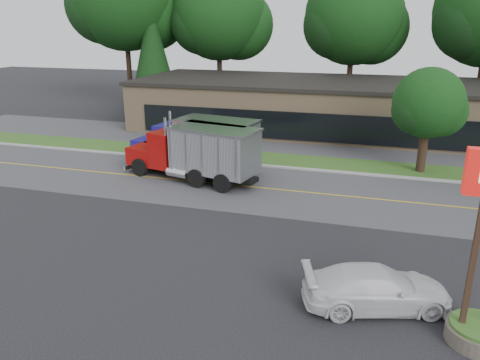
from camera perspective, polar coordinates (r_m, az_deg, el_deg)
name	(u,v)px	position (r m, az deg, el deg)	size (l,w,h in m)	color
ground	(186,257)	(19.53, -6.62, -9.28)	(140.00, 140.00, 0.00)	#2E2E33
road	(245,187)	(27.33, 0.66, -0.80)	(60.00, 8.00, 0.02)	slate
center_line	(245,187)	(27.33, 0.66, -0.80)	(60.00, 0.12, 0.01)	gold
curb	(262,166)	(31.20, 2.75, 1.67)	(60.00, 0.30, 0.12)	#9E9E99
grass_verge	(268,159)	(32.88, 3.49, 2.55)	(60.00, 3.40, 0.03)	#1F4C1A
far_parking	(283,143)	(37.60, 5.22, 4.57)	(60.00, 7.00, 0.02)	slate
strip_mall	(319,106)	(42.70, 9.57, 8.83)	(32.00, 12.00, 4.00)	tan
tree_far_a	(126,0)	(54.97, -13.69, 20.52)	(12.46, 11.72, 17.77)	#382619
tree_far_b	(221,17)	(52.69, -2.37, 19.19)	(10.54, 9.92, 15.03)	#382619
tree_far_c	(355,20)	(50.01, 13.86, 18.37)	(10.20, 9.60, 14.55)	#382619
evergreen_left	(152,51)	(51.32, -10.62, 15.20)	(5.02, 5.02, 11.40)	#382619
tree_verge	(429,106)	(31.41, 22.07, 8.31)	(4.62, 4.35, 6.59)	#382619
dump_truck_red	(198,151)	(28.04, -5.13, 3.49)	(8.85, 4.43, 3.36)	black
dump_truck_blue	(201,142)	(30.17, -4.82, 4.59)	(8.81, 3.96, 3.36)	black
rally_car	(377,288)	(16.63, 16.32, -12.51)	(2.00, 4.92, 1.43)	silver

